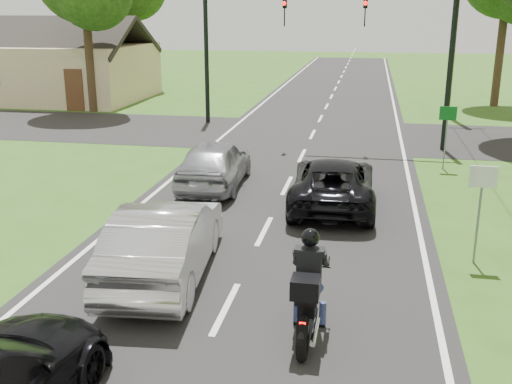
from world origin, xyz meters
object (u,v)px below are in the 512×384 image
(traffic_signal, at_px, (400,39))
(sign_green, at_px, (447,122))
(dark_suv, at_px, (333,182))
(silver_suv, at_px, (215,163))
(silver_sedan, at_px, (165,240))
(motorcycle_rider, at_px, (308,295))
(sign_white, at_px, (482,191))
(utility_pole_far, at_px, (456,11))

(traffic_signal, xyz_separation_m, sign_green, (1.56, -3.02, -2.54))
(dark_suv, bearing_deg, silver_suv, -19.96)
(silver_sedan, relative_size, silver_suv, 1.08)
(dark_suv, xyz_separation_m, sign_green, (3.41, 4.66, 0.93))
(motorcycle_rider, relative_size, traffic_signal, 0.34)
(sign_white, bearing_deg, utility_pole_far, 85.49)
(motorcycle_rider, bearing_deg, sign_white, 49.15)
(dark_suv, relative_size, silver_sedan, 1.02)
(traffic_signal, relative_size, sign_green, 3.00)
(silver_suv, bearing_deg, traffic_signal, -132.42)
(motorcycle_rider, bearing_deg, utility_pole_far, 78.58)
(utility_pole_far, xyz_separation_m, sign_green, (-1.30, -11.02, -3.49))
(traffic_signal, distance_m, sign_white, 11.39)
(traffic_signal, distance_m, utility_pole_far, 8.55)
(dark_suv, xyz_separation_m, utility_pole_far, (4.71, 15.68, 4.42))
(silver_suv, bearing_deg, utility_pole_far, -122.21)
(silver_suv, bearing_deg, motorcycle_rider, 111.95)
(dark_suv, bearing_deg, utility_pole_far, -108.57)
(utility_pole_far, relative_size, sign_white, 4.71)
(motorcycle_rider, distance_m, sign_white, 4.89)
(traffic_signal, xyz_separation_m, sign_white, (1.36, -11.02, -2.54))
(dark_suv, xyz_separation_m, sign_white, (3.21, -3.34, 0.93))
(dark_suv, relative_size, utility_pole_far, 0.47)
(silver_sedan, height_order, silver_suv, silver_sedan)
(utility_pole_far, bearing_deg, silver_suv, -119.89)
(silver_sedan, relative_size, utility_pole_far, 0.46)
(motorcycle_rider, height_order, traffic_signal, traffic_signal)
(traffic_signal, bearing_deg, dark_suv, -103.54)
(traffic_signal, bearing_deg, motorcycle_rider, -97.00)
(silver_sedan, xyz_separation_m, sign_green, (6.40, 9.86, 0.82))
(dark_suv, distance_m, traffic_signal, 8.63)
(silver_sedan, xyz_separation_m, utility_pole_far, (7.70, 20.88, 4.31))
(dark_suv, bearing_deg, sign_white, 132.06)
(traffic_signal, height_order, sign_green, traffic_signal)
(sign_white, height_order, sign_green, same)
(silver_sedan, distance_m, silver_suv, 6.41)
(motorcycle_rider, distance_m, utility_pole_far, 23.53)
(sign_white, distance_m, sign_green, 8.00)
(dark_suv, distance_m, silver_suv, 3.81)
(dark_suv, distance_m, utility_pole_far, 16.96)
(motorcycle_rider, xyz_separation_m, silver_suv, (-3.67, 8.15, 0.01))
(silver_suv, xyz_separation_m, sign_green, (7.03, 3.48, 0.85))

